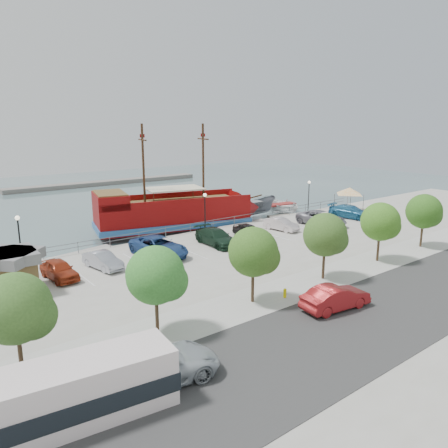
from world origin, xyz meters
TOP-DOWN VIEW (x-y plane):
  - ground at (0.00, 0.00)m, footprint 160.00×160.00m
  - street at (0.00, -16.00)m, footprint 100.00×8.00m
  - sidewalk at (0.00, -10.00)m, footprint 100.00×4.00m
  - seawall_railing at (0.00, 7.80)m, footprint 50.00×0.06m
  - far_shore at (10.00, 55.00)m, footprint 40.00×3.00m
  - pirate_ship at (1.27, 12.27)m, footprint 20.69×10.14m
  - patrol_boat at (12.37, 12.44)m, footprint 6.61×3.04m
  - speedboat at (18.01, 13.15)m, footprint 6.18×7.90m
  - dock_west at (-12.57, 9.20)m, footprint 7.83×3.60m
  - dock_mid at (8.00, 9.20)m, footprint 7.06×2.20m
  - dock_east at (16.62, 9.20)m, footprint 7.57×4.38m
  - shed at (-19.99, 1.34)m, footprint 3.68×3.68m
  - canopy_tent at (22.07, 4.85)m, footprint 4.47×4.47m
  - street_van at (-17.21, -14.06)m, footprint 6.00×3.46m
  - street_sedan at (-4.64, -13.99)m, footprint 4.83×2.20m
  - shuttle_bus at (-20.65, -14.50)m, footprint 7.21×3.28m
  - fire_hydrant at (-5.84, -10.80)m, footprint 0.23×0.23m
  - lamp_post_left at (-18.00, 6.50)m, footprint 0.36×0.36m
  - lamp_post_mid at (0.00, 6.50)m, footprint 0.36×0.36m
  - lamp_post_right at (16.00, 6.50)m, footprint 0.36×0.36m
  - tree_a at (-21.85, -10.07)m, footprint 3.30×3.20m
  - tree_b at (-14.85, -10.07)m, footprint 3.30×3.20m
  - tree_c at (-7.85, -10.07)m, footprint 3.30×3.20m
  - tree_d at (-0.85, -10.07)m, footprint 3.30×3.20m
  - tree_e at (6.15, -10.07)m, footprint 3.30×3.20m
  - tree_f at (13.15, -10.07)m, footprint 3.30×3.20m
  - parked_car_a at (-16.47, 2.07)m, footprint 2.06×4.36m
  - parked_car_b at (-12.96, 2.35)m, footprint 2.09×4.26m
  - parked_car_c at (-7.74, 2.60)m, footprint 3.44×6.30m
  - parked_car_d at (-1.70, 2.29)m, footprint 2.40×5.41m
  - parked_car_e at (2.63, 2.55)m, footprint 1.72×4.03m
  - parked_car_f at (7.31, 2.62)m, footprint 1.96×4.17m
  - parked_car_g at (12.58, 1.50)m, footprint 3.04×5.99m
  - parked_car_h at (18.44, 1.85)m, footprint 3.18×5.72m

SIDE VIEW (x-z plane):
  - ground at x=0.00m, z-range -1.00..-1.00m
  - dock_mid at x=8.00m, z-range -1.00..-0.60m
  - dock_east at x=16.62m, z-range -1.00..-0.58m
  - dock_west at x=-12.57m, z-range -1.00..-0.57m
  - far_shore at x=10.00m, z-range -1.00..-0.20m
  - speedboat at x=18.01m, z-range -1.00..0.49m
  - street at x=0.00m, z-range -0.01..0.03m
  - sidewalk at x=0.00m, z-range -0.01..0.04m
  - patrol_boat at x=12.37m, z-range -1.00..1.48m
  - fire_hydrant at x=-5.84m, z-range 0.03..0.69m
  - seawall_railing at x=0.00m, z-range 0.03..1.03m
  - parked_car_f at x=7.31m, z-range 0.00..1.32m
  - parked_car_b at x=-12.96m, z-range 0.00..1.34m
  - parked_car_e at x=2.63m, z-range 0.00..1.36m
  - parked_car_a at x=-16.47m, z-range 0.00..1.44m
  - street_sedan at x=-4.64m, z-range 0.00..1.54m
  - parked_car_d at x=-1.70m, z-range 0.00..1.54m
  - parked_car_h at x=18.44m, z-range 0.00..1.57m
  - street_van at x=-17.21m, z-range 0.00..1.57m
  - parked_car_g at x=12.58m, z-range 0.00..1.62m
  - parked_car_c at x=-7.74m, z-range 0.00..1.68m
  - pirate_ship at x=1.27m, z-range -5.26..7.55m
  - shuttle_bus at x=-20.65m, z-range -0.04..2.42m
  - shed at x=-19.99m, z-range 0.10..3.01m
  - lamp_post_left at x=-18.00m, z-range 0.80..5.08m
  - lamp_post_mid at x=0.00m, z-range 0.80..5.08m
  - lamp_post_right at x=16.00m, z-range 0.80..5.08m
  - canopy_tent at x=22.07m, z-range 1.31..4.85m
  - tree_a at x=-21.85m, z-range 0.80..5.80m
  - tree_b at x=-14.85m, z-range 0.80..5.80m
  - tree_c at x=-7.85m, z-range 0.80..5.80m
  - tree_d at x=-0.85m, z-range 0.80..5.80m
  - tree_e at x=6.15m, z-range 0.80..5.80m
  - tree_f at x=13.15m, z-range 0.80..5.80m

